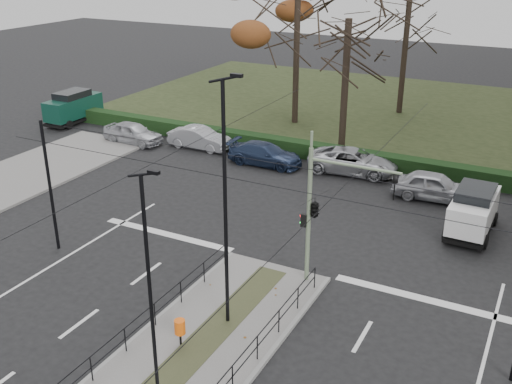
# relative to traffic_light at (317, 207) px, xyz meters

# --- Properties ---
(ground) EXTENTS (140.00, 140.00, 0.00)m
(ground) POSITION_rel_traffic_light_xyz_m (-1.83, -4.50, -3.41)
(ground) COLOR black
(ground) RESTS_ON ground
(median_island) EXTENTS (4.40, 15.00, 0.14)m
(median_island) POSITION_rel_traffic_light_xyz_m (-1.83, -7.00, -3.34)
(median_island) COLOR #63605E
(median_island) RESTS_ON ground
(park) EXTENTS (38.00, 26.00, 0.10)m
(park) POSITION_rel_traffic_light_xyz_m (-7.83, 27.50, -3.36)
(park) COLOR black
(park) RESTS_ON ground
(hedge) EXTENTS (38.00, 1.00, 1.00)m
(hedge) POSITION_rel_traffic_light_xyz_m (-7.83, 14.10, -2.91)
(hedge) COLOR black
(hedge) RESTS_ON ground
(median_railing) EXTENTS (4.14, 13.24, 0.92)m
(median_railing) POSITION_rel_traffic_light_xyz_m (-1.83, -7.10, -2.43)
(median_railing) COLOR black
(median_railing) RESTS_ON median_island
(catenary) EXTENTS (20.00, 34.00, 6.00)m
(catenary) POSITION_rel_traffic_light_xyz_m (-1.83, -2.88, 0.02)
(catenary) COLOR black
(catenary) RESTS_ON ground
(traffic_light) EXTENTS (3.81, 2.19, 5.61)m
(traffic_light) POSITION_rel_traffic_light_xyz_m (0.00, 0.00, 0.00)
(traffic_light) COLOR gray
(traffic_light) RESTS_ON median_island
(litter_bin) EXTENTS (0.38, 0.38, 0.97)m
(litter_bin) POSITION_rel_traffic_light_xyz_m (-2.46, -5.95, -2.57)
(litter_bin) COLOR black
(litter_bin) RESTS_ON median_island
(streetlamp_median_near) EXTENTS (0.63, 0.13, 7.48)m
(streetlamp_median_near) POSITION_rel_traffic_light_xyz_m (-1.43, -8.61, 0.54)
(streetlamp_median_near) COLOR black
(streetlamp_median_near) RESTS_ON median_island
(streetlamp_median_far) EXTENTS (0.75, 0.15, 9.03)m
(streetlamp_median_far) POSITION_rel_traffic_light_xyz_m (-1.69, -4.03, 1.33)
(streetlamp_median_far) COLOR black
(streetlamp_median_far) RESTS_ON median_island
(parked_car_first) EXTENTS (4.40, 1.91, 1.48)m
(parked_car_first) POSITION_rel_traffic_light_xyz_m (-17.97, 11.30, -2.67)
(parked_car_first) COLOR #AAACB2
(parked_car_first) RESTS_ON ground
(parked_car_second) EXTENTS (4.33, 1.53, 1.42)m
(parked_car_second) POSITION_rel_traffic_light_xyz_m (-13.34, 12.48, -2.69)
(parked_car_second) COLOR #AAACB2
(parked_car_second) RESTS_ON ground
(parked_car_third) EXTENTS (4.74, 1.99, 1.37)m
(parked_car_third) POSITION_rel_traffic_light_xyz_m (-8.03, 11.63, -2.72)
(parked_car_third) COLOR #1F2C49
(parked_car_third) RESTS_ON ground
(parked_car_fourth) EXTENTS (5.51, 3.00, 1.47)m
(parked_car_fourth) POSITION_rel_traffic_light_xyz_m (-2.74, 12.79, -2.67)
(parked_car_fourth) COLOR #AAACB2
(parked_car_fourth) RESTS_ON ground
(white_van) EXTENTS (2.04, 4.25, 2.29)m
(white_van) POSITION_rel_traffic_light_xyz_m (4.88, 7.73, -2.21)
(white_van) COLOR white
(white_van) RESTS_ON ground
(green_van) EXTENTS (2.01, 4.83, 2.43)m
(green_van) POSITION_rel_traffic_light_xyz_m (-25.14, 13.30, -2.14)
(green_van) COLOR #0B3126
(green_van) RESTS_ON ground
(bare_tree_center) EXTENTS (6.94, 6.94, 11.53)m
(bare_tree_center) POSITION_rel_traffic_light_xyz_m (-3.77, 27.29, 4.74)
(bare_tree_center) COLOR black
(bare_tree_center) RESTS_ON park
(bare_tree_near) EXTENTS (6.16, 6.16, 11.24)m
(bare_tree_near) POSITION_rel_traffic_light_xyz_m (-4.56, 15.87, 4.52)
(bare_tree_near) COLOR black
(bare_tree_near) RESTS_ON park
(parked_car_fifth) EXTENTS (4.56, 2.09, 1.52)m
(parked_car_fifth) POSITION_rel_traffic_light_xyz_m (2.43, 10.95, -2.65)
(parked_car_fifth) COLOR #AAACB2
(parked_car_fifth) RESTS_ON ground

